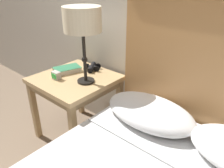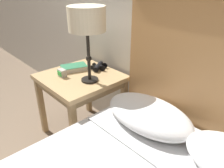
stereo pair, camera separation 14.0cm
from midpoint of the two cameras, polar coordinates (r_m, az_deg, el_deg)
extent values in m
cube|color=tan|center=(1.78, -6.09, 1.66)|extent=(0.58, 0.58, 0.04)
cube|color=#917650|center=(1.79, -6.02, 0.41)|extent=(0.55, 0.55, 0.05)
cube|color=#A4865B|center=(1.99, -16.06, -5.68)|extent=(0.04, 0.04, 0.53)
cube|color=#A4865B|center=(1.63, -7.36, -12.99)|extent=(0.04, 0.04, 0.53)
cube|color=#A4865B|center=(2.22, -4.48, -1.09)|extent=(0.04, 0.04, 0.53)
cube|color=#A4865B|center=(1.90, 5.23, -6.36)|extent=(0.04, 0.04, 0.53)
cube|color=silver|center=(1.27, 20.13, -17.61)|extent=(1.20, 0.28, 0.01)
cube|color=#AD7A47|center=(1.45, 27.86, -5.17)|extent=(1.31, 0.06, 1.22)
ellipsoid|color=white|center=(1.41, 12.31, -7.82)|extent=(0.60, 0.36, 0.15)
cylinder|color=black|center=(1.67, -3.45, 1.08)|extent=(0.13, 0.13, 0.01)
cylinder|color=black|center=(1.60, -3.64, 7.22)|extent=(0.02, 0.02, 0.37)
sphere|color=black|center=(1.61, -3.62, 6.60)|extent=(0.04, 0.04, 0.04)
cylinder|color=beige|center=(1.53, -3.93, 16.64)|extent=(0.26, 0.26, 0.17)
cube|color=silver|center=(1.88, -7.80, 4.17)|extent=(0.19, 0.24, 0.04)
cube|color=#337F56|center=(1.87, -7.84, 4.73)|extent=(0.19, 0.24, 0.00)
cube|color=#337F56|center=(1.93, -8.35, 4.82)|extent=(0.07, 0.20, 0.04)
cylinder|color=black|center=(1.85, -1.73, 4.17)|extent=(0.09, 0.10, 0.04)
cylinder|color=black|center=(1.84, -0.30, 4.03)|extent=(0.05, 0.04, 0.05)
cylinder|color=black|center=(1.86, -3.15, 4.30)|extent=(0.04, 0.03, 0.04)
cylinder|color=black|center=(1.90, -1.22, 4.88)|extent=(0.09, 0.10, 0.04)
cylinder|color=black|center=(1.89, 0.18, 4.76)|extent=(0.05, 0.04, 0.05)
cylinder|color=black|center=(1.92, -2.59, 5.01)|extent=(0.04, 0.03, 0.04)
cube|color=black|center=(1.87, -1.47, 4.75)|extent=(0.07, 0.06, 0.01)
cylinder|color=black|center=(1.87, -1.48, 4.87)|extent=(0.02, 0.02, 0.02)
cube|color=#B7B2A8|center=(1.76, -10.73, 2.80)|extent=(0.07, 0.04, 0.06)
cube|color=green|center=(1.75, -11.39, 2.58)|extent=(0.06, 0.00, 0.04)
camera|label=1|loc=(0.07, -87.14, 1.44)|focal=35.00mm
camera|label=2|loc=(0.07, 92.86, -1.44)|focal=35.00mm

